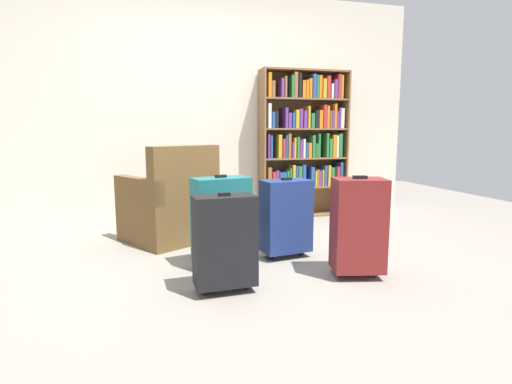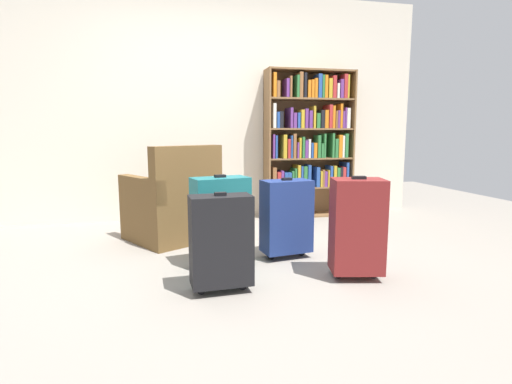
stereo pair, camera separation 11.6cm
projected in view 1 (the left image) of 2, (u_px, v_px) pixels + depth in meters
name	position (u px, v px, depth m)	size (l,w,h in m)	color
ground_plane	(242.00, 267.00, 3.08)	(8.93, 8.93, 0.00)	gray
back_wall	(205.00, 108.00, 4.71)	(5.10, 0.10, 2.60)	beige
bookshelf	(304.00, 138.00, 4.85)	(1.06, 0.30, 1.74)	brown
armchair	(170.00, 208.00, 3.78)	(0.96, 0.96, 0.90)	brown
mug	(234.00, 231.00, 4.00)	(0.12, 0.08, 0.10)	red
suitcase_navy_blue	(286.00, 216.00, 3.27)	(0.42, 0.28, 0.66)	navy
suitcase_black	(225.00, 241.00, 2.54)	(0.40, 0.23, 0.65)	black
suitcase_teal	(221.00, 219.00, 3.04)	(0.46, 0.31, 0.70)	#19666B
suitcase_dark_red	(358.00, 225.00, 2.82)	(0.40, 0.33, 0.72)	maroon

